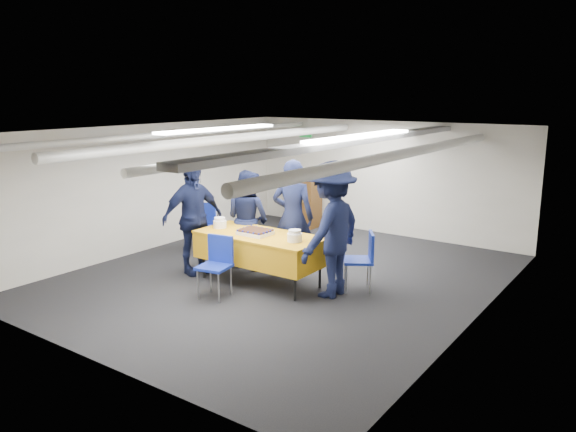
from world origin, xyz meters
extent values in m
plane|color=black|center=(0.00, 0.00, 0.00)|extent=(7.00, 7.00, 0.00)
cube|color=beige|center=(0.00, 3.49, 1.15)|extent=(6.00, 0.02, 2.30)
cube|color=beige|center=(-2.99, 0.00, 1.15)|extent=(0.02, 7.00, 2.30)
cube|color=beige|center=(2.99, 0.00, 1.15)|extent=(0.02, 7.00, 2.30)
cube|color=silver|center=(0.00, 0.00, 2.29)|extent=(6.00, 7.00, 0.02)
cylinder|color=silver|center=(-2.00, 0.00, 2.18)|extent=(0.10, 6.90, 0.10)
cylinder|color=silver|center=(-0.90, 0.00, 2.14)|extent=(0.14, 6.90, 0.14)
cylinder|color=silver|center=(0.60, 0.00, 2.10)|extent=(0.10, 6.90, 0.10)
cylinder|color=silver|center=(1.90, 0.00, 2.06)|extent=(0.14, 6.90, 0.14)
cube|color=gray|center=(1.20, 0.00, 2.20)|extent=(0.28, 6.90, 0.08)
cube|color=white|center=(-1.30, 0.00, 2.27)|extent=(0.25, 2.60, 0.04)
cube|color=white|center=(1.30, 0.00, 2.27)|extent=(0.25, 2.60, 0.04)
cube|color=#0C591E|center=(-1.90, 3.47, 1.95)|extent=(0.30, 0.04, 0.12)
cylinder|color=black|center=(-1.00, -0.76, 0.18)|extent=(0.04, 0.04, 0.36)
cylinder|color=black|center=(0.74, -0.76, 0.18)|extent=(0.04, 0.04, 0.36)
cylinder|color=black|center=(-1.00, -0.11, 0.18)|extent=(0.04, 0.04, 0.36)
cylinder|color=black|center=(0.74, -0.11, 0.18)|extent=(0.04, 0.04, 0.36)
cube|color=gold|center=(-0.13, -0.44, 0.54)|extent=(1.96, 0.87, 0.39)
cube|color=gold|center=(-0.13, -0.44, 0.76)|extent=(1.98, 0.89, 0.03)
cube|color=white|center=(-0.17, -0.50, 0.80)|extent=(0.46, 0.37, 0.05)
cube|color=black|center=(-0.17, -0.50, 0.84)|extent=(0.44, 0.35, 0.02)
sphere|color=navy|center=(-0.37, -0.67, 0.84)|extent=(0.04, 0.04, 0.04)
sphere|color=navy|center=(-0.37, -0.34, 0.84)|extent=(0.04, 0.04, 0.04)
sphere|color=navy|center=(-0.27, -0.67, 0.84)|extent=(0.04, 0.04, 0.04)
sphere|color=navy|center=(-0.27, -0.34, 0.84)|extent=(0.04, 0.04, 0.04)
sphere|color=navy|center=(-0.17, -0.67, 0.84)|extent=(0.04, 0.04, 0.04)
sphere|color=navy|center=(-0.17, -0.34, 0.84)|extent=(0.04, 0.04, 0.04)
sphere|color=navy|center=(-0.07, -0.67, 0.84)|extent=(0.04, 0.04, 0.04)
sphere|color=navy|center=(-0.07, -0.34, 0.84)|extent=(0.04, 0.04, 0.04)
sphere|color=navy|center=(0.03, -0.67, 0.84)|extent=(0.04, 0.04, 0.04)
sphere|color=navy|center=(0.03, -0.34, 0.84)|extent=(0.04, 0.04, 0.04)
sphere|color=navy|center=(-0.39, -0.59, 0.84)|extent=(0.04, 0.04, 0.04)
sphere|color=navy|center=(0.05, -0.59, 0.84)|extent=(0.04, 0.04, 0.04)
sphere|color=navy|center=(-0.39, -0.50, 0.84)|extent=(0.04, 0.04, 0.04)
sphere|color=navy|center=(0.05, -0.50, 0.84)|extent=(0.04, 0.04, 0.04)
sphere|color=navy|center=(-0.39, -0.42, 0.84)|extent=(0.04, 0.04, 0.04)
sphere|color=navy|center=(0.05, -0.42, 0.84)|extent=(0.04, 0.04, 0.04)
cylinder|color=white|center=(-0.89, -0.49, 0.83)|extent=(0.21, 0.21, 0.12)
cylinder|color=white|center=(-0.89, -0.49, 0.91)|extent=(0.17, 0.17, 0.05)
cylinder|color=white|center=(0.54, -0.49, 0.83)|extent=(0.22, 0.22, 0.12)
cylinder|color=white|center=(0.54, -0.49, 0.92)|extent=(0.18, 0.18, 0.05)
cube|color=brown|center=(-1.60, 3.05, 0.55)|extent=(0.55, 0.45, 1.10)
cube|color=brown|center=(-1.60, 3.02, 1.15)|extent=(0.62, 0.53, 0.21)
cylinder|color=gold|center=(-1.60, 2.81, 0.70)|extent=(0.28, 0.02, 0.28)
cylinder|color=gray|center=(-0.41, -1.50, 0.21)|extent=(0.02, 0.02, 0.43)
cylinder|color=gray|center=(-0.08, -1.43, 0.21)|extent=(0.02, 0.02, 0.43)
cylinder|color=gray|center=(-0.48, -1.17, 0.21)|extent=(0.02, 0.02, 0.43)
cylinder|color=gray|center=(-0.14, -1.10, 0.21)|extent=(0.02, 0.02, 0.43)
cube|color=#132797|center=(-0.28, -1.30, 0.45)|extent=(0.49, 0.49, 0.04)
cube|color=#132797|center=(-0.31, -1.11, 0.67)|extent=(0.40, 0.12, 0.40)
cylinder|color=gray|center=(0.99, 0.19, 0.21)|extent=(0.02, 0.02, 0.43)
cylinder|color=gray|center=(1.18, -0.09, 0.21)|extent=(0.02, 0.02, 0.43)
cylinder|color=gray|center=(1.28, 0.38, 0.21)|extent=(0.02, 0.02, 0.43)
cylinder|color=gray|center=(1.46, 0.10, 0.21)|extent=(0.02, 0.02, 0.43)
cube|color=#132797|center=(1.23, 0.15, 0.45)|extent=(0.58, 0.58, 0.04)
cube|color=#132797|center=(1.39, 0.25, 0.67)|extent=(0.25, 0.36, 0.40)
cylinder|color=gray|center=(-2.22, 0.13, 0.21)|extent=(0.02, 0.02, 0.43)
cylinder|color=gray|center=(-1.89, 0.21, 0.21)|extent=(0.02, 0.02, 0.43)
cylinder|color=gray|center=(-2.30, 0.46, 0.21)|extent=(0.02, 0.02, 0.43)
cylinder|color=gray|center=(-1.97, 0.54, 0.21)|extent=(0.02, 0.02, 0.43)
cube|color=#132797|center=(-2.09, 0.33, 0.45)|extent=(0.51, 0.51, 0.04)
cube|color=#132797|center=(-2.14, 0.52, 0.67)|extent=(0.40, 0.14, 0.40)
imported|color=black|center=(0.00, 0.25, 0.92)|extent=(0.78, 0.63, 1.84)
imported|color=black|center=(-0.83, 0.13, 0.81)|extent=(0.83, 0.66, 1.62)
imported|color=black|center=(-1.31, -0.65, 0.90)|extent=(0.70, 1.13, 1.80)
imported|color=black|center=(1.01, -0.27, 0.97)|extent=(0.74, 1.26, 1.93)
camera|label=1|loc=(4.93, -6.87, 2.86)|focal=35.00mm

